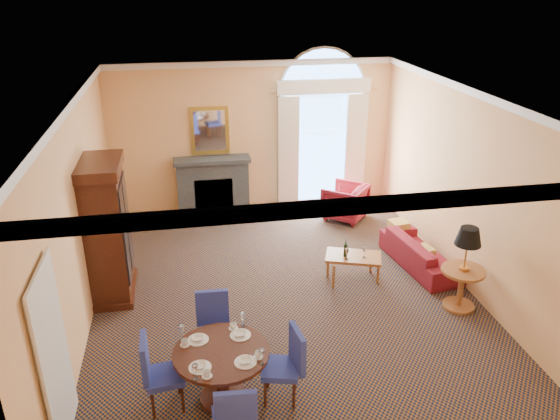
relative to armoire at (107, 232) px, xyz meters
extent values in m
plane|color=black|center=(2.72, -0.60, -1.09)|extent=(7.50, 7.50, 0.00)
cube|color=#FDBE79|center=(2.72, 3.15, 0.51)|extent=(6.00, 0.04, 3.20)
cube|color=#FDBE79|center=(-0.28, -0.60, 0.51)|extent=(0.04, 7.50, 3.20)
cube|color=#FDBE79|center=(5.72, -0.60, 0.51)|extent=(0.04, 7.50, 3.20)
cube|color=silver|center=(2.72, -0.60, 2.11)|extent=(6.00, 7.50, 0.04)
cube|color=white|center=(2.72, -0.60, 2.05)|extent=(6.00, 7.50, 0.12)
cube|color=white|center=(-0.24, -3.00, -0.06)|extent=(0.08, 0.90, 2.06)
cube|color=#3F464B|center=(1.82, 2.95, -0.49)|extent=(1.50, 0.40, 1.20)
cube|color=#3F464B|center=(1.82, 2.92, 0.15)|extent=(1.60, 0.46, 0.08)
cube|color=#E8BD44|center=(1.82, 3.12, 0.71)|extent=(0.80, 0.04, 1.00)
cube|color=white|center=(1.82, 3.10, 0.71)|extent=(0.64, 0.02, 0.84)
cube|color=white|center=(4.22, 3.13, 0.16)|extent=(1.90, 0.04, 2.50)
cube|color=#95C2FA|center=(4.22, 3.12, 0.16)|extent=(1.70, 0.02, 2.30)
cylinder|color=white|center=(4.22, 3.13, 1.41)|extent=(1.90, 0.04, 1.90)
cube|color=#EFE5CB|center=(3.47, 3.01, 0.16)|extent=(0.45, 0.06, 2.45)
cube|color=#EFE5CB|center=(4.97, 3.01, 0.16)|extent=(0.45, 0.06, 2.45)
cube|color=#EFE5CB|center=(4.22, 3.01, 1.56)|extent=(2.00, 0.08, 0.30)
cube|color=#34150B|center=(0.00, 0.00, -0.04)|extent=(0.57, 1.04, 2.09)
cube|color=#34150B|center=(0.00, 0.00, 1.08)|extent=(0.65, 1.15, 0.17)
cube|color=#34150B|center=(0.00, 0.00, -1.04)|extent=(0.65, 1.15, 0.10)
cylinder|color=#34150B|center=(1.53, -2.76, -0.39)|extent=(1.15, 1.15, 0.05)
cylinder|color=#34150B|center=(1.53, -2.76, -0.75)|extent=(0.15, 0.15, 0.67)
cylinder|color=#34150B|center=(1.53, -2.76, -1.06)|extent=(0.57, 0.57, 0.06)
cylinder|color=white|center=(1.79, -2.50, -0.36)|extent=(0.26, 0.26, 0.01)
imported|color=white|center=(1.79, -2.50, -0.34)|extent=(0.15, 0.15, 0.04)
imported|color=white|center=(1.72, -2.35, -0.32)|extent=(0.09, 0.09, 0.07)
cylinder|color=white|center=(1.28, -2.50, -0.36)|extent=(0.26, 0.26, 0.01)
imported|color=white|center=(1.28, -2.50, -0.34)|extent=(0.15, 0.15, 0.04)
imported|color=white|center=(1.12, -2.57, -0.32)|extent=(0.09, 0.09, 0.07)
cylinder|color=white|center=(1.28, -3.02, -0.36)|extent=(0.26, 0.26, 0.01)
imported|color=white|center=(1.28, -3.02, -0.34)|extent=(0.15, 0.15, 0.04)
imported|color=white|center=(1.34, -3.18, -0.32)|extent=(0.09, 0.09, 0.07)
cylinder|color=white|center=(1.79, -3.02, -0.36)|extent=(0.26, 0.26, 0.01)
imported|color=white|center=(1.79, -3.02, -0.34)|extent=(0.15, 0.15, 0.04)
imported|color=white|center=(1.95, -2.95, -0.32)|extent=(0.09, 0.09, 0.07)
cube|color=navy|center=(1.50, -2.03, -0.65)|extent=(0.52, 0.52, 0.08)
cube|color=navy|center=(1.49, -1.83, -0.37)|extent=(0.44, 0.09, 0.52)
cylinder|color=#34150B|center=(1.70, -1.90, -0.89)|extent=(0.03, 0.03, 0.40)
cylinder|color=#34150B|center=(1.37, -1.83, -0.89)|extent=(0.03, 0.03, 0.40)
cylinder|color=#34150B|center=(1.63, -2.24, -0.89)|extent=(0.03, 0.03, 0.40)
cylinder|color=#34150B|center=(1.30, -2.16, -0.89)|extent=(0.03, 0.03, 0.40)
cube|color=navy|center=(1.59, -3.57, -0.65)|extent=(0.44, 0.44, 0.08)
cube|color=navy|center=(1.60, -3.77, -0.37)|extent=(0.44, 0.10, 0.52)
cube|color=navy|center=(2.22, -2.86, -0.65)|extent=(0.53, 0.53, 0.08)
cube|color=navy|center=(2.42, -2.88, -0.37)|extent=(0.13, 0.44, 0.52)
cylinder|color=#34150B|center=(2.35, -3.06, -0.89)|extent=(0.03, 0.03, 0.40)
cylinder|color=#34150B|center=(2.43, -2.73, -0.89)|extent=(0.03, 0.03, 0.40)
cylinder|color=#34150B|center=(2.02, -2.98, -0.89)|extent=(0.03, 0.03, 0.40)
cylinder|color=#34150B|center=(2.10, -2.65, -0.89)|extent=(0.03, 0.03, 0.40)
cube|color=navy|center=(0.86, -2.75, -0.65)|extent=(0.49, 0.49, 0.08)
cube|color=navy|center=(0.66, -2.74, -0.37)|extent=(0.08, 0.44, 0.52)
cylinder|color=#34150B|center=(0.66, -2.60, -0.89)|extent=(0.03, 0.03, 0.40)
cylinder|color=#34150B|center=(0.71, -2.94, -0.89)|extent=(0.03, 0.03, 0.40)
cylinder|color=#34150B|center=(1.00, -2.55, -0.89)|extent=(0.03, 0.03, 0.40)
cylinder|color=#34150B|center=(1.05, -2.89, -0.89)|extent=(0.03, 0.03, 0.40)
imported|color=maroon|center=(5.27, -0.05, -0.82)|extent=(0.95, 1.89, 0.53)
imported|color=maroon|center=(4.53, 2.19, -0.71)|extent=(1.15, 1.14, 0.75)
cube|color=#A05E30|center=(3.93, -0.30, -0.65)|extent=(1.03, 0.78, 0.05)
cylinder|color=#A05E30|center=(3.55, -0.48, -0.88)|extent=(0.04, 0.04, 0.41)
cylinder|color=#A05E30|center=(4.32, -0.48, -0.88)|extent=(0.04, 0.04, 0.41)
cylinder|color=#A05E30|center=(3.55, -0.12, -0.88)|extent=(0.04, 0.04, 0.41)
cylinder|color=#A05E30|center=(4.32, -0.12, -0.88)|extent=(0.04, 0.04, 0.41)
cylinder|color=#A05E30|center=(5.32, -1.40, -0.44)|extent=(0.67, 0.67, 0.04)
cylinder|color=#A05E30|center=(5.32, -1.40, -0.78)|extent=(0.09, 0.09, 0.62)
cylinder|color=#A05E30|center=(5.32, -1.40, -1.07)|extent=(0.49, 0.49, 0.04)
camera|label=1|loc=(1.28, -8.01, 3.70)|focal=35.00mm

